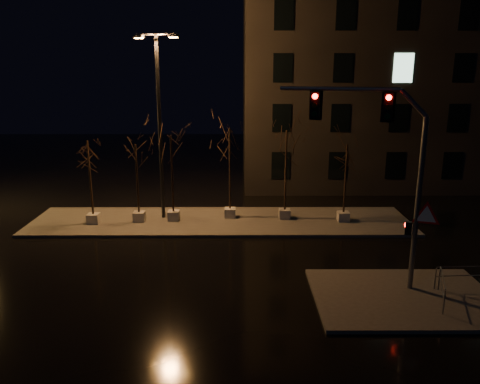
{
  "coord_description": "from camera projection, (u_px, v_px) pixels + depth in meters",
  "views": [
    {
      "loc": [
        1.04,
        -20.07,
        8.68
      ],
      "look_at": [
        1.11,
        2.38,
        2.8
      ],
      "focal_mm": 35.0,
      "sensor_mm": 36.0,
      "label": 1
    }
  ],
  "objects": [
    {
      "name": "traffic_signal_mast",
      "position": [
        386.0,
        159.0,
        17.98
      ],
      "size": [
        6.13,
        2.25,
        7.9
      ],
      "rotation": [
        0.0,
        0.0,
        -0.33
      ],
      "color": "#5C5E64",
      "rests_on": "sidewalk_corner"
    },
    {
      "name": "tree_0",
      "position": [
        89.0,
        159.0,
        25.93
      ],
      "size": [
        1.8,
        1.8,
        4.89
      ],
      "color": "#ABA99F",
      "rests_on": "median"
    },
    {
      "name": "guard_rail_b",
      "position": [
        442.0,
        286.0,
        17.63
      ],
      "size": [
        0.7,
        2.01,
        1.0
      ],
      "rotation": [
        0.0,
        0.0,
        1.25
      ],
      "color": "#5C5E64",
      "rests_on": "sidewalk_corner"
    },
    {
      "name": "guard_rail_a",
      "position": [
        462.0,
        274.0,
        18.71
      ],
      "size": [
        2.2,
        0.15,
        0.95
      ],
      "rotation": [
        0.0,
        0.0,
        0.05
      ],
      "color": "#5C5E64",
      "rests_on": "sidewalk_corner"
    },
    {
      "name": "streetlight_main",
      "position": [
        159.0,
        115.0,
        26.4
      ],
      "size": [
        2.56,
        1.1,
        10.46
      ],
      "rotation": [
        0.0,
        0.0,
        -0.32
      ],
      "color": "black",
      "rests_on": "median"
    },
    {
      "name": "tree_5",
      "position": [
        346.0,
        162.0,
        26.35
      ],
      "size": [
        1.8,
        1.8,
        4.62
      ],
      "color": "#ABA99F",
      "rests_on": "median"
    },
    {
      "name": "ground",
      "position": [
        216.0,
        264.0,
        21.61
      ],
      "size": [
        90.0,
        90.0,
        0.0
      ],
      "primitive_type": "plane",
      "color": "black",
      "rests_on": "ground"
    },
    {
      "name": "tree_3",
      "position": [
        230.0,
        149.0,
        26.89
      ],
      "size": [
        1.8,
        1.8,
        5.46
      ],
      "color": "#ABA99F",
      "rests_on": "median"
    },
    {
      "name": "median",
      "position": [
        221.0,
        221.0,
        27.4
      ],
      "size": [
        22.0,
        5.0,
        0.15
      ],
      "primitive_type": "cube",
      "color": "#45423E",
      "rests_on": "ground"
    },
    {
      "name": "tree_2",
      "position": [
        171.0,
        155.0,
        26.42
      ],
      "size": [
        1.8,
        1.8,
        5.12
      ],
      "color": "#ABA99F",
      "rests_on": "median"
    },
    {
      "name": "sidewalk_corner",
      "position": [
        404.0,
        297.0,
        18.24
      ],
      "size": [
        7.0,
        5.0,
        0.15
      ],
      "primitive_type": "cube",
      "color": "#45423E",
      "rests_on": "ground"
    },
    {
      "name": "building",
      "position": [
        401.0,
        85.0,
        37.17
      ],
      "size": [
        25.0,
        12.0,
        15.0
      ],
      "primitive_type": "cube",
      "color": "black",
      "rests_on": "ground"
    },
    {
      "name": "tree_1",
      "position": [
        136.0,
        162.0,
        26.34
      ],
      "size": [
        1.8,
        1.8,
        4.62
      ],
      "color": "#ABA99F",
      "rests_on": "median"
    },
    {
      "name": "tree_4",
      "position": [
        286.0,
        151.0,
        26.7
      ],
      "size": [
        1.8,
        1.8,
        5.35
      ],
      "color": "#ABA99F",
      "rests_on": "median"
    }
  ]
}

